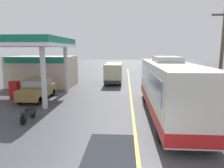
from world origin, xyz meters
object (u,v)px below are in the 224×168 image
object	(u,v)px
coach_bus_main	(169,89)
car_at_pump	(38,88)
motorcycle_parked_forecourt	(28,114)
pedestrian_near_pump	(40,85)
pedestrian_by_shop	(40,83)
minibus_opposing_lane	(114,71)

from	to	relation	value
coach_bus_main	car_at_pump	bearing A→B (deg)	161.29
motorcycle_parked_forecourt	pedestrian_near_pump	distance (m)	7.05
car_at_pump	motorcycle_parked_forecourt	size ratio (longest dim) A/B	2.33
motorcycle_parked_forecourt	pedestrian_by_shop	distance (m)	8.33
coach_bus_main	motorcycle_parked_forecourt	bearing A→B (deg)	-168.59
motorcycle_parked_forecourt	pedestrian_near_pump	bearing A→B (deg)	107.71
coach_bus_main	pedestrian_near_pump	size ratio (longest dim) A/B	6.65
coach_bus_main	pedestrian_near_pump	distance (m)	11.66
motorcycle_parked_forecourt	pedestrian_near_pump	world-z (taller)	pedestrian_near_pump
car_at_pump	minibus_opposing_lane	xyz separation A→B (m)	(5.81, 9.16, 0.46)
car_at_pump	pedestrian_by_shop	size ratio (longest dim) A/B	2.53
coach_bus_main	minibus_opposing_lane	xyz separation A→B (m)	(-4.17, 12.54, -0.25)
motorcycle_parked_forecourt	pedestrian_near_pump	xyz separation A→B (m)	(-2.14, 6.70, 0.49)
car_at_pump	motorcycle_parked_forecourt	world-z (taller)	car_at_pump
coach_bus_main	pedestrian_by_shop	bearing A→B (deg)	150.67
coach_bus_main	car_at_pump	xyz separation A→B (m)	(-9.98, 3.38, -0.71)
motorcycle_parked_forecourt	car_at_pump	bearing A→B (deg)	107.76
minibus_opposing_lane	pedestrian_by_shop	distance (m)	9.36
car_at_pump	motorcycle_parked_forecourt	distance (m)	5.35
motorcycle_parked_forecourt	pedestrian_by_shop	world-z (taller)	pedestrian_by_shop
coach_bus_main	motorcycle_parked_forecourt	xyz separation A→B (m)	(-8.36, -1.69, -1.28)
coach_bus_main	car_at_pump	distance (m)	10.56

